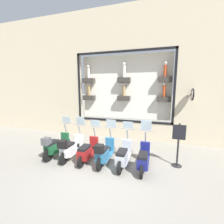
{
  "coord_description": "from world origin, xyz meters",
  "views": [
    {
      "loc": [
        -4.83,
        -1.9,
        2.92
      ],
      "look_at": [
        1.79,
        0.12,
        1.8
      ],
      "focal_mm": 24.0,
      "sensor_mm": 36.0,
      "label": 1
    }
  ],
  "objects_px": {
    "scooter_silver_1": "(123,155)",
    "scooter_green_5": "(56,145)",
    "scooter_teal_2": "(104,152)",
    "scooter_red_3": "(88,151)",
    "shop_sign_post": "(178,144)",
    "scooter_white_4": "(71,148)",
    "scooter_navy_0": "(143,158)"
  },
  "relations": [
    {
      "from": "scooter_silver_1",
      "to": "scooter_green_5",
      "type": "xyz_separation_m",
      "value": [
        -0.05,
        2.96,
        0.06
      ]
    },
    {
      "from": "scooter_silver_1",
      "to": "scooter_teal_2",
      "type": "height_order",
      "value": "scooter_teal_2"
    },
    {
      "from": "scooter_teal_2",
      "to": "scooter_green_5",
      "type": "height_order",
      "value": "scooter_green_5"
    },
    {
      "from": "scooter_red_3",
      "to": "scooter_green_5",
      "type": "distance_m",
      "value": 1.48
    },
    {
      "from": "scooter_teal_2",
      "to": "shop_sign_post",
      "type": "distance_m",
      "value": 2.78
    },
    {
      "from": "scooter_white_4",
      "to": "shop_sign_post",
      "type": "relative_size",
      "value": 1.09
    },
    {
      "from": "scooter_red_3",
      "to": "shop_sign_post",
      "type": "height_order",
      "value": "shop_sign_post"
    },
    {
      "from": "scooter_silver_1",
      "to": "shop_sign_post",
      "type": "height_order",
      "value": "shop_sign_post"
    },
    {
      "from": "shop_sign_post",
      "to": "scooter_green_5",
      "type": "bearing_deg",
      "value": 97.28
    },
    {
      "from": "scooter_silver_1",
      "to": "scooter_green_5",
      "type": "height_order",
      "value": "scooter_green_5"
    },
    {
      "from": "scooter_navy_0",
      "to": "scooter_teal_2",
      "type": "distance_m",
      "value": 1.48
    },
    {
      "from": "scooter_navy_0",
      "to": "scooter_teal_2",
      "type": "bearing_deg",
      "value": 92.32
    },
    {
      "from": "scooter_green_5",
      "to": "scooter_silver_1",
      "type": "bearing_deg",
      "value": -89.01
    },
    {
      "from": "shop_sign_post",
      "to": "scooter_red_3",
      "type": "bearing_deg",
      "value": 99.59
    },
    {
      "from": "scooter_navy_0",
      "to": "scooter_green_5",
      "type": "height_order",
      "value": "scooter_navy_0"
    },
    {
      "from": "scooter_red_3",
      "to": "shop_sign_post",
      "type": "xyz_separation_m",
      "value": [
        0.58,
        -3.42,
        0.48
      ]
    },
    {
      "from": "scooter_navy_0",
      "to": "scooter_silver_1",
      "type": "distance_m",
      "value": 0.74
    },
    {
      "from": "scooter_green_5",
      "to": "scooter_red_3",
      "type": "bearing_deg",
      "value": -88.13
    },
    {
      "from": "scooter_white_4",
      "to": "scooter_green_5",
      "type": "height_order",
      "value": "scooter_white_4"
    },
    {
      "from": "scooter_navy_0",
      "to": "scooter_white_4",
      "type": "relative_size",
      "value": 0.99
    },
    {
      "from": "scooter_silver_1",
      "to": "scooter_teal_2",
      "type": "xyz_separation_m",
      "value": [
        -0.06,
        0.74,
        0.05
      ]
    },
    {
      "from": "scooter_red_3",
      "to": "scooter_silver_1",
      "type": "bearing_deg",
      "value": -89.89
    },
    {
      "from": "scooter_silver_1",
      "to": "scooter_white_4",
      "type": "bearing_deg",
      "value": 91.51
    },
    {
      "from": "scooter_red_3",
      "to": "shop_sign_post",
      "type": "bearing_deg",
      "value": -80.41
    },
    {
      "from": "scooter_silver_1",
      "to": "scooter_white_4",
      "type": "height_order",
      "value": "scooter_white_4"
    },
    {
      "from": "scooter_navy_0",
      "to": "scooter_silver_1",
      "type": "height_order",
      "value": "scooter_navy_0"
    },
    {
      "from": "scooter_white_4",
      "to": "scooter_green_5",
      "type": "relative_size",
      "value": 0.99
    },
    {
      "from": "scooter_red_3",
      "to": "scooter_white_4",
      "type": "distance_m",
      "value": 0.74
    },
    {
      "from": "scooter_green_5",
      "to": "shop_sign_post",
      "type": "relative_size",
      "value": 1.1
    },
    {
      "from": "scooter_navy_0",
      "to": "scooter_white_4",
      "type": "distance_m",
      "value": 2.96
    },
    {
      "from": "scooter_red_3",
      "to": "scooter_teal_2",
      "type": "bearing_deg",
      "value": -94.36
    },
    {
      "from": "scooter_navy_0",
      "to": "scooter_white_4",
      "type": "bearing_deg",
      "value": 91.15
    }
  ]
}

